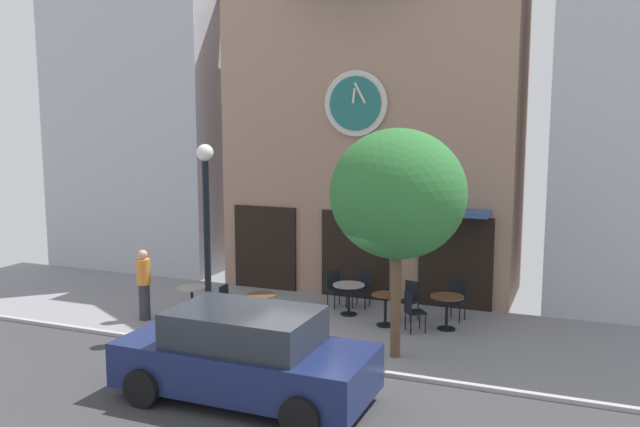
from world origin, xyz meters
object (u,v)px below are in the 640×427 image
cafe_table_center_left (192,296)px  cafe_chair_right_end (410,297)px  street_lamp (207,240)px  cafe_chair_by_entrance (362,286)px  street_tree (398,194)px  cafe_table_near_curb (261,305)px  cafe_table_rightmost (385,305)px  cafe_table_center_right (349,292)px  parked_car_navy (245,356)px  cafe_chair_left_end (335,286)px  pedestrian_orange (144,284)px  cafe_chair_near_lamp (457,297)px  cafe_chair_facing_street (412,309)px  cafe_chair_corner (220,300)px  cafe_table_center (447,305)px

cafe_table_center_left → cafe_chair_right_end: cafe_chair_right_end is taller
street_lamp → cafe_chair_by_entrance: size_ratio=4.62×
street_tree → cafe_table_near_curb: size_ratio=6.00×
street_lamp → cafe_table_rightmost: (3.40, 2.05, -1.62)m
cafe_table_center_right → cafe_table_rightmost: cafe_table_center_right is taller
cafe_chair_by_entrance → street_lamp: bearing=-125.6°
street_lamp → parked_car_navy: size_ratio=0.96×
street_lamp → cafe_chair_right_end: street_lamp is taller
street_tree → cafe_table_rightmost: size_ratio=6.07×
cafe_chair_left_end → cafe_table_center_left: bearing=-141.4°
cafe_chair_by_entrance → pedestrian_orange: size_ratio=0.54×
cafe_table_center_left → street_lamp: bearing=-41.8°
cafe_chair_right_end → cafe_chair_left_end: (-2.01, 0.36, 0.00)m
cafe_chair_right_end → cafe_chair_near_lamp: same height
cafe_chair_near_lamp → pedestrian_orange: bearing=-158.0°
cafe_chair_near_lamp → cafe_chair_facing_street: 1.52m
street_lamp → cafe_chair_facing_street: street_lamp is taller
cafe_table_near_curb → cafe_chair_right_end: size_ratio=0.84×
cafe_table_near_curb → cafe_table_rightmost: cafe_table_near_curb is taller
cafe_chair_by_entrance → cafe_chair_facing_street: bearing=-42.7°
cafe_table_near_curb → cafe_chair_near_lamp: (4.01, 2.23, 0.01)m
cafe_table_near_curb → cafe_table_rightmost: size_ratio=1.01×
cafe_table_rightmost → cafe_chair_right_end: cafe_chair_right_end is taller
cafe_table_center_left → cafe_chair_facing_street: 5.16m
cafe_chair_corner → pedestrian_orange: size_ratio=0.54×
cafe_chair_by_entrance → cafe_table_rightmost: bearing=-53.0°
cafe_table_near_curb → cafe_table_center_right: size_ratio=0.99×
cafe_table_near_curb → cafe_table_center: size_ratio=0.98×
cafe_table_center_left → cafe_table_near_curb: cafe_table_center_left is taller
cafe_chair_corner → cafe_chair_left_end: size_ratio=1.00×
cafe_table_center → cafe_chair_facing_street: cafe_chair_facing_street is taller
cafe_table_center_left → cafe_chair_right_end: 5.14m
street_tree → cafe_table_center_right: size_ratio=5.94×
street_tree → cafe_table_center_right: 4.02m
cafe_chair_right_end → cafe_chair_by_entrance: same height
cafe_chair_right_end → cafe_chair_facing_street: size_ratio=1.00×
cafe_chair_by_entrance → cafe_chair_near_lamp: bearing=-5.0°
cafe_chair_near_lamp → parked_car_navy: parked_car_navy is taller
cafe_table_near_curb → cafe_table_center: bearing=19.3°
cafe_chair_left_end → pedestrian_orange: 4.66m
cafe_chair_right_end → parked_car_navy: bearing=-104.7°
parked_car_navy → street_lamp: bearing=131.0°
cafe_chair_left_end → cafe_chair_right_end: bearing=-10.2°
street_tree → cafe_chair_facing_street: street_tree is taller
street_lamp → pedestrian_orange: bearing=168.6°
street_lamp → cafe_table_near_curb: 2.01m
cafe_table_center_left → cafe_chair_near_lamp: size_ratio=0.84×
street_tree → cafe_chair_left_end: street_tree is taller
cafe_chair_by_entrance → street_tree: bearing=-61.3°
cafe_chair_right_end → pedestrian_orange: bearing=-157.8°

